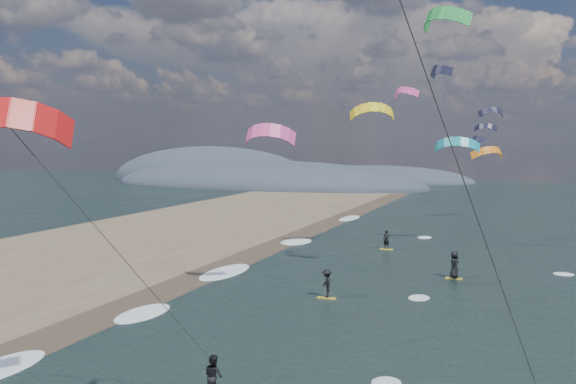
% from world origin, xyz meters
% --- Properties ---
extents(wet_sand_strip, '(3.00, 240.00, 0.00)m').
position_xyz_m(wet_sand_strip, '(-12.00, 10.00, 0.00)').
color(wet_sand_strip, '#382D23').
rests_on(wet_sand_strip, ground).
extents(coastal_hills, '(80.00, 41.00, 15.00)m').
position_xyz_m(coastal_hills, '(-44.84, 107.86, 0.00)').
color(coastal_hills, '#3D4756').
rests_on(coastal_hills, ground).
extents(kitesurfer_near_a, '(7.85, 8.49, 15.17)m').
position_xyz_m(kitesurfer_near_a, '(6.45, -1.58, 11.54)').
color(kitesurfer_near_a, yellow).
rests_on(kitesurfer_near_a, ground).
extents(kitesurfer_near_b, '(6.96, 8.69, 11.28)m').
position_xyz_m(kitesurfer_near_b, '(-4.00, 2.23, 6.82)').
color(kitesurfer_near_b, yellow).
rests_on(kitesurfer_near_b, ground).
extents(far_kitesurfers, '(7.70, 18.29, 1.84)m').
position_xyz_m(far_kitesurfers, '(0.05, 27.35, 0.88)').
color(far_kitesurfers, yellow).
rests_on(far_kitesurfers, ground).
extents(bg_kite_field, '(14.48, 73.86, 9.91)m').
position_xyz_m(bg_kite_field, '(0.32, 53.78, 11.76)').
color(bg_kite_field, orange).
rests_on(bg_kite_field, ground).
extents(shoreline_surf, '(2.40, 79.40, 0.11)m').
position_xyz_m(shoreline_surf, '(-10.80, 14.75, 0.00)').
color(shoreline_surf, white).
rests_on(shoreline_surf, ground).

